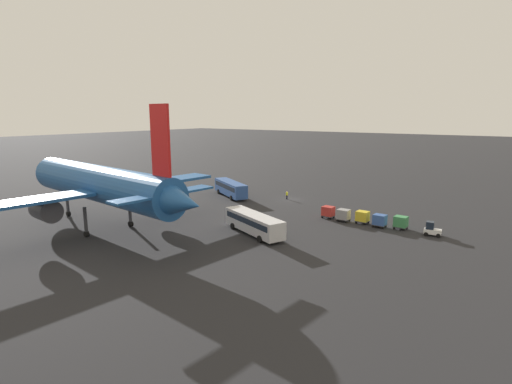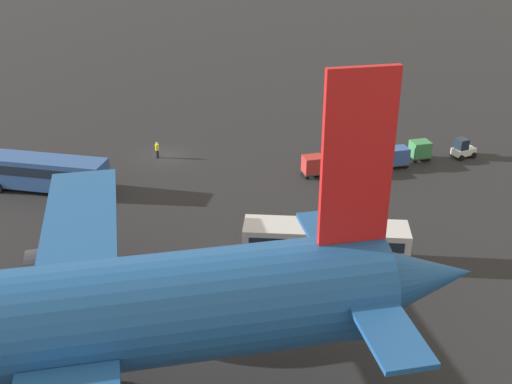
{
  "view_description": "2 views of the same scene",
  "coord_description": "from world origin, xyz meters",
  "px_view_note": "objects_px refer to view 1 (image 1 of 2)",
  "views": [
    {
      "loc": [
        -40.87,
        71.55,
        17.78
      ],
      "look_at": [
        -3.03,
        17.09,
        4.72
      ],
      "focal_mm": 28.0,
      "sensor_mm": 36.0,
      "label": 1
    },
    {
      "loc": [
        10.38,
        62.72,
        26.38
      ],
      "look_at": [
        -4.4,
        17.69,
        3.28
      ],
      "focal_mm": 45.0,
      "sensor_mm": 36.0,
      "label": 2
    }
  ],
  "objects_px": {
    "cargo_cart_green": "(401,222)",
    "cargo_cart_blue": "(380,220)",
    "cargo_cart_yellow": "(362,216)",
    "cargo_cart_grey": "(344,215)",
    "cargo_cart_red": "(328,211)",
    "baggage_tug": "(432,229)",
    "worker_person": "(287,195)",
    "airplane": "(102,185)",
    "shuttle_bus_far": "(254,222)",
    "shuttle_bus_near": "(231,187)"
  },
  "relations": [
    {
      "from": "cargo_cart_yellow",
      "to": "cargo_cart_grey",
      "type": "relative_size",
      "value": 1.0
    },
    {
      "from": "airplane",
      "to": "cargo_cart_blue",
      "type": "bearing_deg",
      "value": -136.72
    },
    {
      "from": "airplane",
      "to": "shuttle_bus_near",
      "type": "xyz_separation_m",
      "value": [
        0.01,
        -31.32,
        -5.18
      ]
    },
    {
      "from": "cargo_cart_red",
      "to": "shuttle_bus_far",
      "type": "bearing_deg",
      "value": 70.62
    },
    {
      "from": "shuttle_bus_near",
      "to": "cargo_cart_yellow",
      "type": "bearing_deg",
      "value": -158.8
    },
    {
      "from": "shuttle_bus_near",
      "to": "cargo_cart_green",
      "type": "height_order",
      "value": "shuttle_bus_near"
    },
    {
      "from": "cargo_cart_green",
      "to": "cargo_cart_red",
      "type": "distance_m",
      "value": 12.17
    },
    {
      "from": "shuttle_bus_far",
      "to": "cargo_cart_red",
      "type": "distance_m",
      "value": 15.8
    },
    {
      "from": "airplane",
      "to": "cargo_cart_blue",
      "type": "xyz_separation_m",
      "value": [
        -34.5,
        -25.81,
        -5.95
      ]
    },
    {
      "from": "cargo_cart_grey",
      "to": "cargo_cart_yellow",
      "type": "bearing_deg",
      "value": -168.87
    },
    {
      "from": "baggage_tug",
      "to": "cargo_cart_grey",
      "type": "relative_size",
      "value": 1.21
    },
    {
      "from": "shuttle_bus_near",
      "to": "cargo_cart_yellow",
      "type": "xyz_separation_m",
      "value": [
        -31.47,
        4.9,
        -0.77
      ]
    },
    {
      "from": "cargo_cart_green",
      "to": "cargo_cart_yellow",
      "type": "bearing_deg",
      "value": 1.98
    },
    {
      "from": "baggage_tug",
      "to": "cargo_cart_red",
      "type": "distance_m",
      "value": 16.88
    },
    {
      "from": "cargo_cart_grey",
      "to": "cargo_cart_red",
      "type": "height_order",
      "value": "same"
    },
    {
      "from": "cargo_cart_blue",
      "to": "cargo_cart_red",
      "type": "distance_m",
      "value": 9.14
    },
    {
      "from": "shuttle_bus_far",
      "to": "cargo_cart_grey",
      "type": "height_order",
      "value": "shuttle_bus_far"
    },
    {
      "from": "cargo_cart_green",
      "to": "cargo_cart_grey",
      "type": "height_order",
      "value": "same"
    },
    {
      "from": "shuttle_bus_near",
      "to": "cargo_cart_blue",
      "type": "xyz_separation_m",
      "value": [
        -34.51,
        5.51,
        -0.77
      ]
    },
    {
      "from": "cargo_cart_blue",
      "to": "cargo_cart_red",
      "type": "height_order",
      "value": "same"
    },
    {
      "from": "baggage_tug",
      "to": "cargo_cart_yellow",
      "type": "xyz_separation_m",
      "value": [
        10.78,
        -0.57,
        0.25
      ]
    },
    {
      "from": "worker_person",
      "to": "cargo_cart_blue",
      "type": "xyz_separation_m",
      "value": [
        -22.88,
        9.92,
        0.32
      ]
    },
    {
      "from": "cargo_cart_red",
      "to": "cargo_cart_yellow",
      "type": "bearing_deg",
      "value": -179.55
    },
    {
      "from": "baggage_tug",
      "to": "cargo_cart_green",
      "type": "xyz_separation_m",
      "value": [
        4.7,
        -0.78,
        0.25
      ]
    },
    {
      "from": "baggage_tug",
      "to": "cargo_cart_red",
      "type": "xyz_separation_m",
      "value": [
        16.87,
        -0.52,
        0.25
      ]
    },
    {
      "from": "airplane",
      "to": "baggage_tug",
      "type": "xyz_separation_m",
      "value": [
        -42.25,
        -25.85,
        -6.2
      ]
    },
    {
      "from": "cargo_cart_red",
      "to": "airplane",
      "type": "bearing_deg",
      "value": 46.1
    },
    {
      "from": "airplane",
      "to": "worker_person",
      "type": "relative_size",
      "value": 26.07
    },
    {
      "from": "baggage_tug",
      "to": "cargo_cart_green",
      "type": "relative_size",
      "value": 1.21
    },
    {
      "from": "cargo_cart_blue",
      "to": "cargo_cart_red",
      "type": "bearing_deg",
      "value": -3.52
    },
    {
      "from": "cargo_cart_yellow",
      "to": "cargo_cart_red",
      "type": "relative_size",
      "value": 1.0
    },
    {
      "from": "shuttle_bus_near",
      "to": "cargo_cart_red",
      "type": "distance_m",
      "value": 25.87
    },
    {
      "from": "worker_person",
      "to": "cargo_cart_green",
      "type": "relative_size",
      "value": 0.83
    },
    {
      "from": "airplane",
      "to": "cargo_cart_green",
      "type": "xyz_separation_m",
      "value": [
        -37.55,
        -26.63,
        -5.95
      ]
    },
    {
      "from": "worker_person",
      "to": "baggage_tug",
      "type": "bearing_deg",
      "value": 162.12
    },
    {
      "from": "cargo_cart_grey",
      "to": "shuttle_bus_far",
      "type": "bearing_deg",
      "value": 60.0
    },
    {
      "from": "cargo_cart_green",
      "to": "cargo_cart_blue",
      "type": "height_order",
      "value": "same"
    },
    {
      "from": "worker_person",
      "to": "cargo_cart_grey",
      "type": "relative_size",
      "value": 0.83
    },
    {
      "from": "shuttle_bus_near",
      "to": "cargo_cart_green",
      "type": "relative_size",
      "value": 5.86
    },
    {
      "from": "cargo_cart_green",
      "to": "cargo_cart_blue",
      "type": "distance_m",
      "value": 3.15
    },
    {
      "from": "shuttle_bus_far",
      "to": "cargo_cart_grey",
      "type": "xyz_separation_m",
      "value": [
        -8.28,
        -14.34,
        -0.66
      ]
    },
    {
      "from": "cargo_cart_red",
      "to": "baggage_tug",
      "type": "bearing_deg",
      "value": 178.23
    },
    {
      "from": "airplane",
      "to": "baggage_tug",
      "type": "distance_m",
      "value": 49.91
    },
    {
      "from": "cargo_cart_green",
      "to": "cargo_cart_yellow",
      "type": "relative_size",
      "value": 1.0
    },
    {
      "from": "cargo_cart_yellow",
      "to": "cargo_cart_red",
      "type": "height_order",
      "value": "same"
    },
    {
      "from": "cargo_cart_green",
      "to": "cargo_cart_blue",
      "type": "bearing_deg",
      "value": 15.1
    },
    {
      "from": "cargo_cart_blue",
      "to": "cargo_cart_yellow",
      "type": "xyz_separation_m",
      "value": [
        3.04,
        -0.61,
        0.0
      ]
    },
    {
      "from": "cargo_cart_yellow",
      "to": "cargo_cart_blue",
      "type": "bearing_deg",
      "value": 168.67
    },
    {
      "from": "shuttle_bus_far",
      "to": "cargo_cart_yellow",
      "type": "relative_size",
      "value": 6.0
    },
    {
      "from": "cargo_cart_grey",
      "to": "cargo_cart_red",
      "type": "distance_m",
      "value": 3.09
    }
  ]
}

